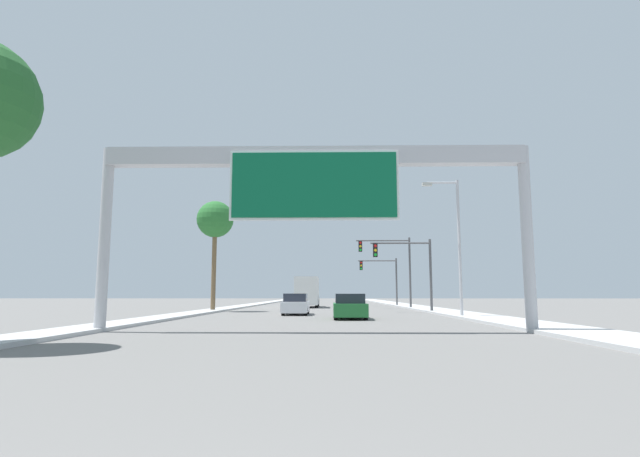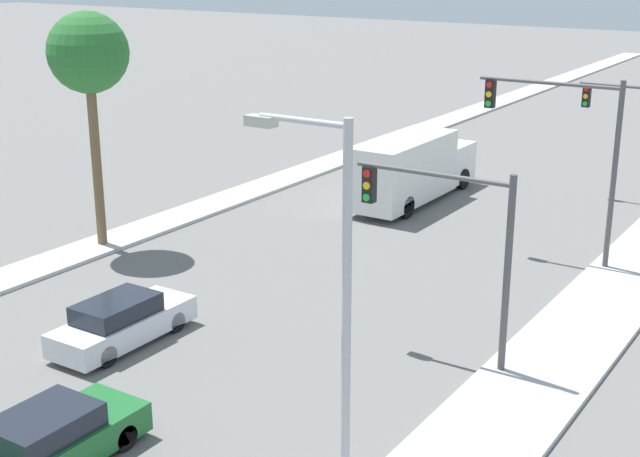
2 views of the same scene
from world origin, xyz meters
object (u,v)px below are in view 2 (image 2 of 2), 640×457
Objects in this scene: palm_tree_background at (88,56)px; street_lamp_right at (334,303)px; truck_box_primary at (412,168)px; traffic_light_mid_block at (572,139)px; car_far_left at (51,441)px; car_mid_center at (122,322)px; traffic_light_near_intersection at (454,231)px.

palm_tree_background is 20.28m from street_lamp_right.
traffic_light_mid_block reaches higher than truck_box_primary.
traffic_light_mid_block is (8.62, -4.36, 3.12)m from truck_box_primary.
street_lamp_right is (1.46, -18.47, 0.25)m from traffic_light_mid_block.
traffic_light_mid_block is (5.12, 19.96, 4.04)m from car_far_left.
car_mid_center is 17.14m from traffic_light_mid_block.
truck_box_primary is at bearing 121.08° from traffic_light_near_intersection.
car_mid_center is 0.55× the size of street_lamp_right.
traffic_light_mid_block is (8.62, 14.26, 4.04)m from car_mid_center.
car_far_left is at bearing -167.26° from street_lamp_right.
palm_tree_background is (-15.83, -8.16, 2.75)m from traffic_light_mid_block.
car_mid_center reaches higher than car_far_left.
truck_box_primary is 1.56× the size of traffic_light_near_intersection.
palm_tree_background is at bearing 132.22° from car_far_left.
car_far_left is 8.00m from street_lamp_right.
truck_box_primary reaches higher than car_mid_center.
street_lamp_right is (10.09, -22.83, 3.37)m from truck_box_primary.
traffic_light_near_intersection is at bearing -89.78° from traffic_light_mid_block.
car_mid_center is 0.82× the size of traffic_light_near_intersection.
palm_tree_background is (-7.21, -12.52, 5.87)m from truck_box_primary.
street_lamp_right is at bearing -22.66° from car_mid_center.
car_mid_center is 18.64m from truck_box_primary.
street_lamp_right is at bearing 12.74° from car_far_left.
palm_tree_background reaches higher than traffic_light_near_intersection.
traffic_light_near_intersection reaches higher than car_mid_center.
truck_box_primary is 16.93m from traffic_light_near_intersection.
truck_box_primary is 15.60m from palm_tree_background.
car_mid_center is 0.67× the size of traffic_light_mid_block.
palm_tree_background reaches higher than truck_box_primary.
truck_box_primary is at bearing 90.00° from car_mid_center.
palm_tree_background reaches higher than traffic_light_mid_block.
palm_tree_background reaches higher than car_far_left.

